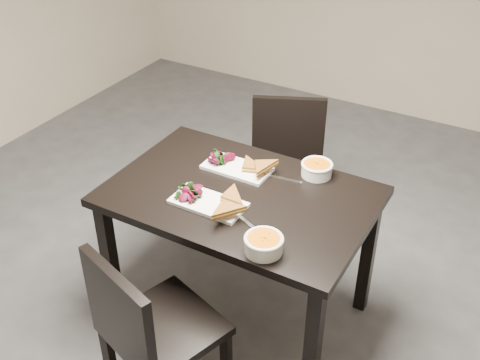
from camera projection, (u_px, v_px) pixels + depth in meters
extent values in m
plane|color=#47474C|center=(262.00, 296.00, 3.18)|extent=(5.00, 5.00, 0.00)
cube|color=black|center=(240.00, 196.00, 2.69)|extent=(1.20, 0.80, 0.04)
cube|color=black|center=(110.00, 262.00, 2.88)|extent=(0.06, 0.06, 0.71)
cube|color=black|center=(313.00, 348.00, 2.43)|extent=(0.06, 0.06, 0.71)
cube|color=black|center=(188.00, 194.00, 3.37)|extent=(0.06, 0.06, 0.71)
cube|color=black|center=(368.00, 255.00, 2.92)|extent=(0.06, 0.06, 0.71)
cube|color=black|center=(164.00, 328.00, 2.43)|extent=(0.53, 0.53, 0.04)
cube|color=black|center=(176.00, 320.00, 2.76)|extent=(0.05, 0.05, 0.41)
cube|color=black|center=(119.00, 313.00, 2.20)|extent=(0.41, 0.17, 0.40)
cube|color=black|center=(286.00, 179.00, 3.36)|extent=(0.56, 0.56, 0.04)
cube|color=black|center=(252.00, 227.00, 3.35)|extent=(0.05, 0.05, 0.41)
cube|color=black|center=(315.00, 231.00, 3.32)|extent=(0.05, 0.05, 0.41)
cube|color=black|center=(256.00, 192.00, 3.65)|extent=(0.05, 0.05, 0.41)
cube|color=black|center=(314.00, 195.00, 3.62)|extent=(0.05, 0.05, 0.41)
cube|color=black|center=(288.00, 129.00, 3.40)|extent=(0.40, 0.21, 0.40)
cube|color=white|center=(208.00, 203.00, 2.60)|extent=(0.33, 0.17, 0.02)
cylinder|color=white|center=(264.00, 245.00, 2.32)|extent=(0.15, 0.15, 0.06)
cylinder|color=orange|center=(264.00, 240.00, 2.31)|extent=(0.13, 0.13, 0.02)
torus|color=white|center=(264.00, 239.00, 2.31)|extent=(0.16, 0.16, 0.02)
cube|color=silver|center=(251.00, 226.00, 2.48)|extent=(0.17, 0.09, 0.00)
cube|color=white|center=(237.00, 168.00, 2.84)|extent=(0.33, 0.16, 0.02)
cylinder|color=white|center=(317.00, 170.00, 2.79)|extent=(0.15, 0.15, 0.06)
cylinder|color=orange|center=(317.00, 166.00, 2.78)|extent=(0.13, 0.13, 0.02)
torus|color=white|center=(317.00, 164.00, 2.77)|extent=(0.15, 0.15, 0.01)
cube|color=silver|center=(284.00, 179.00, 2.78)|extent=(0.18, 0.04, 0.00)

